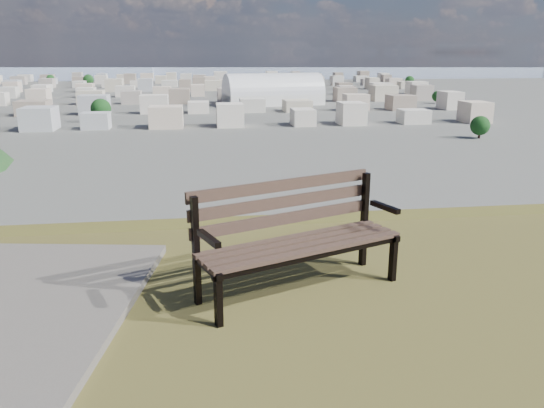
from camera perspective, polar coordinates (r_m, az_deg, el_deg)
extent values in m
cube|color=#4A342A|center=(4.76, 4.44, -5.07)|extent=(1.86, 0.80, 0.04)
cube|color=#4A342A|center=(4.86, 3.59, -4.59)|extent=(1.86, 0.80, 0.04)
cube|color=#4A342A|center=(4.97, 2.77, -4.13)|extent=(1.86, 0.80, 0.04)
cube|color=#4A342A|center=(5.07, 1.99, -3.69)|extent=(1.86, 0.80, 0.04)
cube|color=#4A342A|center=(5.09, 1.50, -1.55)|extent=(1.84, 0.75, 0.11)
cube|color=#4A342A|center=(5.06, 1.35, 0.23)|extent=(1.84, 0.75, 0.11)
cube|color=#4A342A|center=(5.04, 1.21, 2.03)|extent=(1.84, 0.75, 0.11)
cube|color=black|center=(4.43, -5.79, -10.18)|extent=(0.07, 0.08, 0.48)
cube|color=black|center=(4.72, -8.17, -5.08)|extent=(0.07, 0.08, 1.00)
cube|color=black|center=(4.53, -6.98, -6.74)|extent=(0.25, 0.53, 0.05)
cube|color=black|center=(4.38, -6.82, -3.70)|extent=(0.19, 0.38, 0.05)
cube|color=black|center=(5.38, 12.90, -5.66)|extent=(0.07, 0.08, 0.48)
cube|color=black|center=(5.62, 9.90, -1.69)|extent=(0.07, 0.08, 1.00)
cube|color=black|center=(5.46, 11.52, -2.93)|extent=(0.25, 0.53, 0.05)
cube|color=black|center=(5.34, 12.06, -0.32)|extent=(0.19, 0.38, 0.05)
cube|color=black|center=(4.77, 4.50, -5.66)|extent=(1.84, 0.76, 0.04)
cube|color=black|center=(5.10, 1.92, -4.17)|extent=(1.84, 0.76, 0.04)
cube|color=silver|center=(290.98, 0.11, 11.20)|extent=(54.73, 30.48, 5.75)
cylinder|color=white|center=(290.75, 0.11, 11.76)|extent=(54.73, 30.48, 21.84)
cube|color=beige|center=(212.30, -24.15, 8.21)|extent=(11.00, 11.00, 7.00)
cube|color=#A5988D|center=(206.91, -17.70, 8.67)|extent=(11.00, 11.00, 7.00)
cube|color=beige|center=(204.22, -10.98, 9.04)|extent=(11.00, 11.00, 7.00)
cube|color=#AEAEB3|center=(204.33, -4.16, 9.29)|extent=(11.00, 11.00, 7.00)
cube|color=beige|center=(207.24, 2.57, 9.41)|extent=(11.00, 11.00, 7.00)
cube|color=gray|center=(212.84, 9.02, 9.41)|extent=(11.00, 11.00, 7.00)
cube|color=silver|center=(220.91, 15.08, 9.29)|extent=(11.00, 11.00, 7.00)
cube|color=beige|center=(231.21, 20.64, 9.10)|extent=(11.00, 11.00, 7.00)
cube|color=beige|center=(263.41, -23.75, 9.51)|extent=(11.00, 11.00, 7.00)
cube|color=#AEAEB3|center=(257.98, -18.55, 9.91)|extent=(11.00, 11.00, 7.00)
cube|color=beige|center=(254.70, -13.16, 10.24)|extent=(11.00, 11.00, 7.00)
cube|color=gray|center=(253.65, -7.67, 10.49)|extent=(11.00, 11.00, 7.00)
cube|color=silver|center=(254.88, -2.18, 10.65)|extent=(11.00, 11.00, 7.00)
cube|color=beige|center=(258.33, 3.22, 10.70)|extent=(11.00, 11.00, 7.00)
cube|color=beige|center=(263.93, 8.43, 10.67)|extent=(11.00, 11.00, 7.00)
cube|color=#A5988D|center=(271.55, 13.39, 10.56)|extent=(11.00, 11.00, 7.00)
cube|color=beige|center=(281.01, 18.04, 10.39)|extent=(11.00, 11.00, 7.00)
cube|color=gray|center=(314.63, -23.48, 10.38)|extent=(11.00, 11.00, 7.00)
cube|color=silver|center=(309.16, -19.13, 10.74)|extent=(11.00, 11.00, 7.00)
cube|color=beige|center=(305.49, -14.63, 11.04)|extent=(11.00, 11.00, 7.00)
cube|color=beige|center=(303.67, -10.05, 11.28)|extent=(11.00, 11.00, 7.00)
cube|color=#A5988D|center=(303.74, -5.43, 11.45)|extent=(11.00, 11.00, 7.00)
cube|color=beige|center=(305.71, -0.84, 11.54)|extent=(11.00, 11.00, 7.00)
cube|color=#AEAEB3|center=(309.53, 3.66, 11.57)|extent=(11.00, 11.00, 7.00)
cube|color=beige|center=(315.14, 8.03, 11.53)|extent=(11.00, 11.00, 7.00)
cube|color=gray|center=(322.44, 12.23, 11.42)|extent=(11.00, 11.00, 7.00)
cube|color=silver|center=(331.32, 16.21, 11.27)|extent=(11.00, 11.00, 7.00)
cube|color=beige|center=(372.85, -26.89, 10.66)|extent=(11.00, 11.00, 7.00)
cube|color=#A5988D|center=(365.90, -23.28, 11.01)|extent=(11.00, 11.00, 7.00)
cube|color=beige|center=(360.41, -19.54, 11.33)|extent=(11.00, 11.00, 7.00)
cube|color=#AEAEB3|center=(356.46, -15.69, 11.60)|extent=(11.00, 11.00, 7.00)
cube|color=beige|center=(354.09, -11.76, 11.83)|extent=(11.00, 11.00, 7.00)
cube|color=gray|center=(353.34, -7.79, 12.00)|extent=(11.00, 11.00, 7.00)
cube|color=silver|center=(354.22, -3.82, 12.12)|extent=(11.00, 11.00, 7.00)
cube|color=beige|center=(356.71, 0.12, 12.18)|extent=(11.00, 11.00, 7.00)
cube|color=beige|center=(360.79, 3.98, 12.19)|extent=(11.00, 11.00, 7.00)
cube|color=#A5988D|center=(366.40, 7.74, 12.14)|extent=(11.00, 11.00, 7.00)
cube|color=beige|center=(373.47, 11.38, 12.05)|extent=(11.00, 11.00, 7.00)
cube|color=#AEAEB3|center=(381.92, 14.86, 11.92)|extent=(11.00, 11.00, 7.00)
cube|color=gray|center=(424.00, -26.32, 11.18)|extent=(11.00, 11.00, 7.00)
cube|color=silver|center=(417.21, -23.14, 11.49)|extent=(11.00, 11.00, 7.00)
cube|color=beige|center=(411.70, -19.85, 11.77)|extent=(11.00, 11.00, 7.00)
cube|color=beige|center=(407.54, -16.48, 12.02)|extent=(11.00, 11.00, 7.00)
cube|color=#A5988D|center=(404.76, -13.05, 12.24)|extent=(11.00, 11.00, 7.00)
cube|color=beige|center=(403.39, -9.57, 12.41)|extent=(11.00, 11.00, 7.00)
cube|color=#AEAEB3|center=(403.45, -6.08, 12.54)|extent=(11.00, 11.00, 7.00)
cube|color=beige|center=(404.93, -2.61, 12.62)|extent=(11.00, 11.00, 7.00)
cube|color=gray|center=(407.82, 0.84, 12.66)|extent=(11.00, 11.00, 7.00)
cube|color=silver|center=(412.09, 4.22, 12.65)|extent=(11.00, 11.00, 7.00)
cube|color=beige|center=(417.70, 7.52, 12.61)|extent=(11.00, 11.00, 7.00)
cube|color=beige|center=(424.59, 10.73, 12.52)|extent=(11.00, 11.00, 7.00)
cube|color=#A5988D|center=(432.71, 13.82, 12.40)|extent=(11.00, 11.00, 7.00)
cube|color=#AEAEB3|center=(475.20, -25.86, 11.58)|extent=(11.00, 11.00, 7.00)
cube|color=beige|center=(468.54, -23.02, 11.86)|extent=(11.00, 11.00, 7.00)
cube|color=gray|center=(463.02, -20.09, 12.12)|extent=(11.00, 11.00, 7.00)
cube|color=silver|center=(458.70, -17.10, 12.35)|extent=(11.00, 11.00, 7.00)
cube|color=beige|center=(455.60, -14.05, 12.55)|extent=(11.00, 11.00, 7.00)
cube|color=beige|center=(453.75, -10.97, 12.72)|extent=(11.00, 11.00, 7.00)
cube|color=#A5988D|center=(453.16, -7.86, 12.85)|extent=(11.00, 11.00, 7.00)
cube|color=beige|center=(453.85, -4.75, 12.94)|extent=(11.00, 11.00, 7.00)
cube|color=#AEAEB3|center=(455.80, -1.66, 13.00)|extent=(11.00, 11.00, 7.00)
cube|color=beige|center=(459.00, 1.40, 13.03)|extent=(11.00, 11.00, 7.00)
cube|color=gray|center=(463.42, 4.41, 13.01)|extent=(11.00, 11.00, 7.00)
cube|color=silver|center=(469.03, 7.35, 12.97)|extent=(11.00, 11.00, 7.00)
cube|color=beige|center=(475.78, 10.22, 12.89)|extent=(11.00, 11.00, 7.00)
cube|color=beige|center=(483.63, 12.99, 12.79)|extent=(11.00, 11.00, 7.00)
cube|color=beige|center=(526.45, -25.50, 11.90)|extent=(11.00, 11.00, 7.00)
cube|color=#AEAEB3|center=(519.89, -22.93, 12.16)|extent=(11.00, 11.00, 7.00)
cube|color=beige|center=(514.36, -20.29, 12.39)|extent=(11.00, 11.00, 7.00)
cube|color=gray|center=(509.91, -17.59, 12.61)|extent=(11.00, 11.00, 7.00)
cube|color=silver|center=(506.55, -14.85, 12.79)|extent=(11.00, 11.00, 7.00)
cube|color=beige|center=(504.32, -12.08, 12.96)|extent=(11.00, 11.00, 7.00)
cube|color=beige|center=(503.22, -9.28, 13.09)|extent=(11.00, 11.00, 7.00)
cube|color=#A5988D|center=(503.27, -6.48, 13.19)|extent=(11.00, 11.00, 7.00)
cube|color=beige|center=(504.46, -3.68, 13.27)|extent=(11.00, 11.00, 7.00)
cube|color=#AEAEB3|center=(506.78, -0.90, 13.31)|extent=(11.00, 11.00, 7.00)
cube|color=beige|center=(510.22, 1.85, 13.32)|extent=(11.00, 11.00, 7.00)
cube|color=gray|center=(514.76, 4.56, 13.30)|extent=(11.00, 11.00, 7.00)
cube|color=silver|center=(520.37, 7.21, 13.26)|extent=(11.00, 11.00, 7.00)
cube|color=beige|center=(527.02, 9.80, 13.19)|extent=(11.00, 11.00, 7.00)
cube|color=beige|center=(534.65, 12.32, 13.10)|extent=(11.00, 11.00, 7.00)
cube|color=beige|center=(577.73, -25.20, 12.17)|extent=(11.00, 11.00, 7.00)
cube|color=#AEAEB3|center=(571.25, -22.85, 12.40)|extent=(11.00, 11.00, 7.00)
cube|color=beige|center=(565.72, -20.45, 12.62)|extent=(11.00, 11.00, 7.00)
cube|color=gray|center=(561.16, -18.00, 12.82)|extent=(11.00, 11.00, 7.00)
cube|color=silver|center=(557.59, -15.51, 12.99)|extent=(11.00, 11.00, 7.00)
cube|color=beige|center=(555.05, -12.99, 13.15)|extent=(11.00, 11.00, 7.00)
cube|color=beige|center=(553.53, -10.45, 13.28)|extent=(11.00, 11.00, 7.00)
cube|color=#A5988D|center=(553.05, -7.90, 13.39)|extent=(11.00, 11.00, 7.00)
cube|color=beige|center=(553.61, -5.35, 13.47)|extent=(11.00, 11.00, 7.00)
cube|color=#AEAEB3|center=(555.21, -2.80, 13.53)|extent=(11.00, 11.00, 7.00)
cube|color=beige|center=(557.84, -0.28, 13.56)|extent=(11.00, 11.00, 7.00)
cube|color=gray|center=(561.48, 2.22, 13.56)|extent=(11.00, 11.00, 7.00)
cube|color=silver|center=(566.12, 4.68, 13.54)|extent=(11.00, 11.00, 7.00)
cube|color=beige|center=(571.73, 7.10, 13.50)|extent=(11.00, 11.00, 7.00)
cube|color=beige|center=(578.28, 9.46, 13.43)|extent=(11.00, 11.00, 7.00)
cube|color=#A5988D|center=(585.74, 11.77, 13.35)|extent=(11.00, 11.00, 7.00)
cylinder|color=#301F18|center=(188.09, 21.38, 6.91)|extent=(0.80, 0.80, 2.10)
sphere|color=black|center=(187.67, 21.48, 7.86)|extent=(6.30, 6.30, 6.30)
cylinder|color=#301F18|center=(227.41, -17.84, 8.71)|extent=(0.80, 0.80, 2.70)
sphere|color=black|center=(226.99, -17.93, 9.72)|extent=(8.10, 8.10, 8.10)
cylinder|color=#301F18|center=(312.52, 17.31, 10.47)|extent=(0.80, 0.80, 1.95)
sphere|color=black|center=(312.28, 17.35, 11.01)|extent=(5.85, 5.85, 5.85)
cylinder|color=#301F18|center=(407.96, 0.84, 12.33)|extent=(0.80, 0.80, 2.25)
sphere|color=black|center=(407.76, 0.84, 12.80)|extent=(6.75, 6.75, 6.75)
cylinder|color=#301F18|center=(471.74, -19.09, 12.01)|extent=(0.80, 0.80, 2.85)
sphere|color=black|center=(471.53, -19.14, 12.52)|extent=(8.55, 8.55, 8.55)
cylinder|color=#301F18|center=(519.50, -22.68, 11.93)|extent=(0.80, 0.80, 2.40)
sphere|color=black|center=(519.33, -22.72, 12.32)|extent=(7.20, 7.20, 7.20)
cylinder|color=#301F18|center=(306.42, -0.08, 11.10)|extent=(0.80, 0.80, 2.10)
sphere|color=black|center=(306.17, -0.08, 11.68)|extent=(6.30, 6.30, 6.30)
cylinder|color=#301F18|center=(456.55, 14.55, 12.24)|extent=(0.80, 0.80, 2.55)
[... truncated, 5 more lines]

